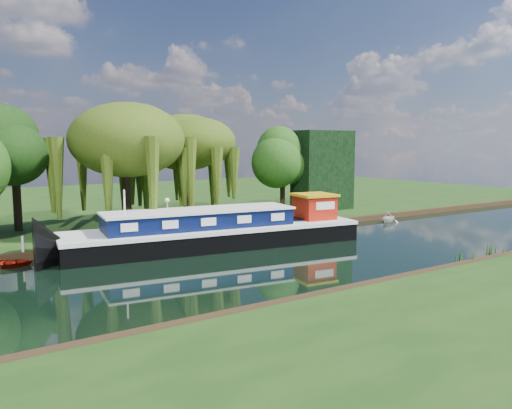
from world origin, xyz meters
TOP-DOWN VIEW (x-y plane):
  - ground at (0.00, 0.00)m, footprint 120.00×120.00m
  - far_bank at (0.00, 34.00)m, footprint 120.00×52.00m
  - dutch_barge at (1.99, 5.19)m, footprint 21.15×7.28m
  - narrowboat at (6.04, 5.15)m, footprint 11.86×4.91m
  - red_dinghy at (-11.19, 6.71)m, footprint 3.32×2.67m
  - white_cruiser at (20.32, 6.25)m, footprint 2.52×2.33m
  - willow_left at (-1.83, 12.92)m, footprint 7.81×7.81m
  - willow_right at (4.01, 14.68)m, footprint 6.88×6.88m
  - tree_far_mid at (-9.06, 17.00)m, footprint 5.41×5.41m
  - tree_far_right at (14.63, 14.92)m, footprint 4.39×4.39m
  - conifer_hedge at (19.00, 14.00)m, footprint 6.00×3.00m
  - lamppost at (0.50, 10.50)m, footprint 0.36×0.36m
  - mooring_posts at (-0.50, 8.40)m, footprint 19.16×0.16m
  - reeds_near at (6.87, -7.57)m, footprint 33.70×1.50m

SIDE VIEW (x-z plane):
  - ground at x=0.00m, z-range 0.00..0.00m
  - red_dinghy at x=-11.19m, z-range -0.30..0.30m
  - white_cruiser at x=20.32m, z-range -0.55..0.55m
  - far_bank at x=0.00m, z-range 0.00..0.45m
  - reeds_near at x=6.87m, z-range 0.00..1.10m
  - narrowboat at x=6.04m, z-range -0.25..1.47m
  - mooring_posts at x=-0.50m, z-range 0.45..1.45m
  - dutch_barge at x=1.99m, z-range -1.10..3.27m
  - lamppost at x=0.50m, z-range 1.14..3.70m
  - conifer_hedge at x=19.00m, z-range 0.45..8.45m
  - tree_far_right at x=14.63m, z-range 1.81..8.99m
  - tree_far_mid at x=-9.06m, z-range 2.13..10.99m
  - willow_right at x=4.01m, z-range 2.37..10.75m
  - willow_left at x=-1.83m, z-range 2.57..11.93m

